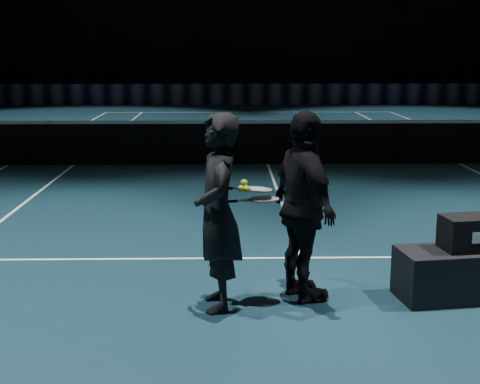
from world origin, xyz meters
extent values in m
plane|color=black|center=(0.00, 0.00, 0.00)|extent=(36.00, 36.00, 0.00)
cube|color=black|center=(0.00, 0.00, 0.45)|extent=(12.80, 0.02, 0.86)
cube|color=white|center=(0.00, 0.00, 0.92)|extent=(12.80, 0.03, 0.07)
cube|color=black|center=(0.00, 15.50, 0.45)|extent=(22.00, 0.15, 0.90)
imported|color=black|center=(-0.97, -7.89, 0.93)|extent=(0.52, 0.72, 1.85)
imported|color=black|center=(-0.14, -7.69, 0.93)|extent=(0.81, 1.18, 1.85)
camera|label=1|loc=(-0.88, -13.90, 2.42)|focal=50.00mm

